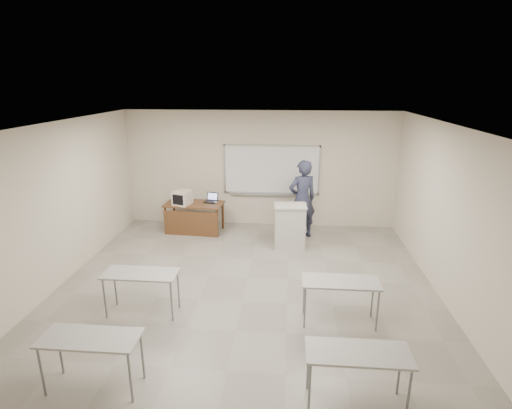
# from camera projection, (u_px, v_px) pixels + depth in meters

# --- Properties ---
(floor) EXTENTS (7.00, 8.00, 0.01)m
(floor) POSITION_uv_depth(u_px,v_px,m) (243.00, 301.00, 7.01)
(floor) COLOR gray
(floor) RESTS_ON ground
(whiteboard) EXTENTS (2.48, 0.10, 1.31)m
(whiteboard) POSITION_uv_depth(u_px,v_px,m) (272.00, 170.00, 10.32)
(whiteboard) COLOR white
(whiteboard) RESTS_ON floor
(student_desks) EXTENTS (4.40, 2.20, 0.73)m
(student_desks) POSITION_uv_depth(u_px,v_px,m) (231.00, 309.00, 5.52)
(student_desks) COLOR #A8A8A2
(student_desks) RESTS_ON floor
(instructor_desk) EXTENTS (1.44, 0.72, 0.75)m
(instructor_desk) POSITION_uv_depth(u_px,v_px,m) (193.00, 212.00, 10.01)
(instructor_desk) COLOR brown
(instructor_desk) RESTS_ON floor
(podium) EXTENTS (0.72, 0.53, 1.01)m
(podium) POSITION_uv_depth(u_px,v_px,m) (290.00, 226.00, 9.17)
(podium) COLOR beige
(podium) RESTS_ON floor
(crt_monitor) EXTENTS (0.38, 0.43, 0.36)m
(crt_monitor) POSITION_uv_depth(u_px,v_px,m) (183.00, 198.00, 9.90)
(crt_monitor) COLOR beige
(crt_monitor) RESTS_ON instructor_desk
(laptop) EXTENTS (0.30, 0.28, 0.22)m
(laptop) POSITION_uv_depth(u_px,v_px,m) (211.00, 200.00, 10.15)
(laptop) COLOR black
(laptop) RESTS_ON instructor_desk
(mouse) EXTENTS (0.11, 0.08, 0.04)m
(mouse) POSITION_uv_depth(u_px,v_px,m) (216.00, 202.00, 10.05)
(mouse) COLOR #9C9DA3
(mouse) RESTS_ON instructor_desk
(keyboard) EXTENTS (0.44, 0.28, 0.02)m
(keyboard) POSITION_uv_depth(u_px,v_px,m) (297.00, 204.00, 9.08)
(keyboard) COLOR beige
(keyboard) RESTS_ON podium
(presenter) EXTENTS (0.83, 0.71, 1.93)m
(presenter) POSITION_uv_depth(u_px,v_px,m) (302.00, 199.00, 9.61)
(presenter) COLOR black
(presenter) RESTS_ON floor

